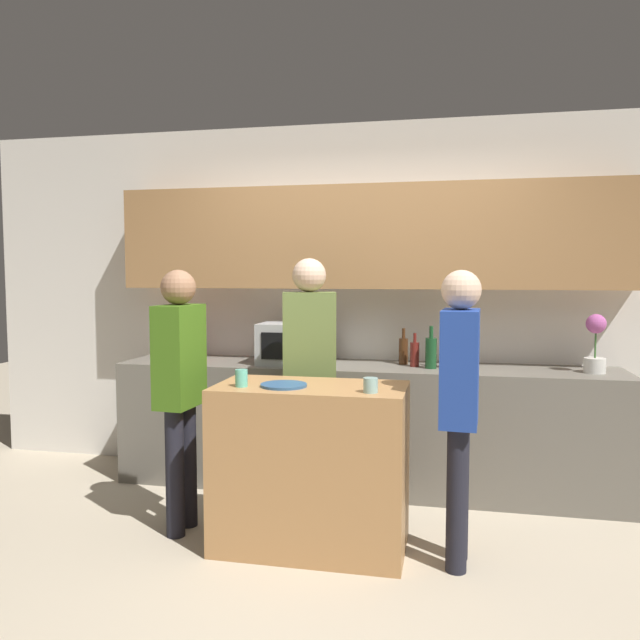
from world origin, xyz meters
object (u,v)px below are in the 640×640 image
Objects in this scene: plate_on_island at (284,385)px; cup_0 at (371,385)px; cup_1 at (241,378)px; bottle_1 at (415,354)px; person_center at (309,362)px; bottle_3 at (444,351)px; bottle_0 at (403,350)px; toaster at (186,348)px; microwave at (296,343)px; person_left at (180,378)px; bottle_2 at (431,352)px; person_right at (459,393)px; potted_plant at (595,343)px.

cup_0 is at bearing -8.76° from plate_on_island.
cup_0 is at bearing -1.77° from cup_1.
cup_1 is (-0.72, 0.02, 0.01)m from cup_0.
person_center is at bearing -140.29° from bottle_1.
person_center reaches higher than bottle_3.
toaster is at bearing -175.42° from bottle_0.
microwave is 2.00× the size of plate_on_island.
bottle_3 is 0.18× the size of person_center.
bottle_1 is 0.15× the size of person_left.
cup_0 is (1.57, -1.19, -0.01)m from toaster.
microwave is at bearing -177.81° from bottle_1.
microwave is 1.10m from person_left.
bottle_1 is 1.49m from cup_1.
bottle_3 is (0.09, 0.07, -0.00)m from bottle_2.
toaster is 3.29× the size of cup_0.
microwave is 0.33× the size of person_right.
bottle_0 is at bearing 65.45° from plate_on_island.
bottle_2 is 0.11m from bottle_3.
person_center reaches higher than cup_0.
plate_on_island is 0.96m from person_right.
microwave is at bearing -0.10° from toaster.
bottle_1 reaches higher than cup_1.
potted_plant is 2.72m from person_left.
microwave reaches higher than cup_1.
person_center is (0.68, 0.48, 0.05)m from person_left.
cup_1 is at bearing -126.43° from bottle_1.
microwave reaches higher than cup_0.
bottle_0 is 3.35× the size of cup_0.
bottle_3 is 3.11× the size of cup_1.
bottle_0 is 0.89× the size of bottle_2.
plate_on_island is (0.21, -1.11, -0.11)m from microwave.
toaster is 0.87× the size of bottle_2.
person_left is 1.00× the size of person_right.
potted_plant reaches higher than cup_1.
cup_1 reaches higher than plate_on_island.
person_right reaches higher than bottle_1.
microwave reaches higher than toaster.
cup_1 is (-0.80, -1.30, -0.02)m from bottle_0.
bottle_1 is at bearing 60.17° from plate_on_island.
bottle_3 is 1.01m from person_center.
bottle_0 is (1.64, 0.13, 0.01)m from toaster.
person_left reaches higher than toaster.
cup_0 is at bearing 111.86° from person_center.
toaster is 1.00× the size of plate_on_island.
bottle_2 is at bearing -178.30° from potted_plant.
potted_plant is 1.49× the size of bottle_0.
person_center is (-1.84, -0.51, -0.11)m from potted_plant.
person_right is (0.18, -1.06, -0.08)m from bottle_2.
bottle_1 is 1.32m from plate_on_island.
toaster is 0.16× the size of person_left.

